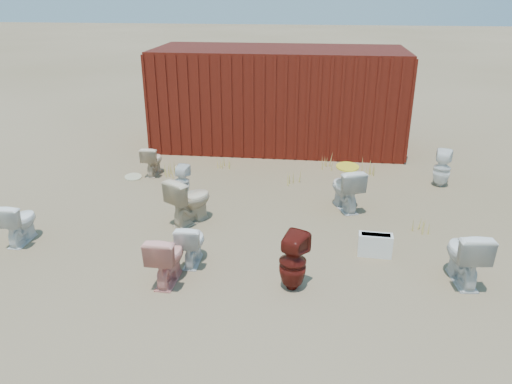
# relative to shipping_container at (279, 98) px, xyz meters

# --- Properties ---
(ground) EXTENTS (100.00, 100.00, 0.00)m
(ground) POSITION_rel_shipping_container_xyz_m (0.00, -5.20, -1.20)
(ground) COLOR brown
(ground) RESTS_ON ground
(shipping_container) EXTENTS (6.00, 2.40, 2.40)m
(shipping_container) POSITION_rel_shipping_container_xyz_m (0.00, 0.00, 0.00)
(shipping_container) COLOR #47110B
(shipping_container) RESTS_ON ground
(toilet_front_a) EXTENTS (0.39, 0.68, 0.70)m
(toilet_front_a) POSITION_rel_shipping_container_xyz_m (-3.60, -5.78, -0.85)
(toilet_front_a) COLOR white
(toilet_front_a) RESTS_ON ground
(toilet_front_pink) EXTENTS (0.44, 0.74, 0.74)m
(toilet_front_pink) POSITION_rel_shipping_container_xyz_m (-0.97, -6.62, -0.83)
(toilet_front_pink) COLOR #E89286
(toilet_front_pink) RESTS_ON ground
(toilet_front_c) EXTENTS (0.37, 0.64, 0.65)m
(toilet_front_c) POSITION_rel_shipping_container_xyz_m (-0.76, -6.08, -0.88)
(toilet_front_c) COLOR white
(toilet_front_c) RESTS_ON ground
(toilet_front_maroon) EXTENTS (0.48, 0.49, 0.81)m
(toilet_front_maroon) POSITION_rel_shipping_container_xyz_m (0.73, -6.58, -0.80)
(toilet_front_maroon) COLOR #59150F
(toilet_front_maroon) RESTS_ON ground
(toilet_front_e) EXTENTS (0.53, 0.83, 0.81)m
(toilet_front_e) POSITION_rel_shipping_container_xyz_m (3.03, -6.12, -0.80)
(toilet_front_e) COLOR silver
(toilet_front_e) RESTS_ON ground
(toilet_back_a) EXTENTS (0.32, 0.33, 0.63)m
(toilet_back_a) POSITION_rel_shipping_container_xyz_m (-1.54, -3.68, -0.89)
(toilet_back_a) COLOR white
(toilet_back_a) RESTS_ON ground
(toilet_back_beige_left) EXTENTS (0.37, 0.63, 0.64)m
(toilet_back_beige_left) POSITION_rel_shipping_container_xyz_m (-2.49, -2.54, -0.88)
(toilet_back_beige_left) COLOR beige
(toilet_back_beige_left) RESTS_ON ground
(toilet_back_beige_right) EXTENTS (0.82, 0.93, 0.82)m
(toilet_back_beige_right) POSITION_rel_shipping_container_xyz_m (-1.11, -4.75, -0.79)
(toilet_back_beige_right) COLOR beige
(toilet_back_beige_right) RESTS_ON ground
(toilet_back_yellowlid) EXTENTS (0.70, 0.89, 0.80)m
(toilet_back_yellowlid) POSITION_rel_shipping_container_xyz_m (1.54, -3.86, -0.80)
(toilet_back_yellowlid) COLOR silver
(toilet_back_yellowlid) RESTS_ON ground
(toilet_back_e) EXTENTS (0.43, 0.43, 0.75)m
(toilet_back_e) POSITION_rel_shipping_container_xyz_m (3.51, -2.47, -0.82)
(toilet_back_e) COLOR white
(toilet_back_e) RESTS_ON ground
(yellow_lid) EXTENTS (0.40, 0.51, 0.02)m
(yellow_lid) POSITION_rel_shipping_container_xyz_m (1.54, -3.86, -0.39)
(yellow_lid) COLOR gold
(yellow_lid) RESTS_ON toilet_back_yellowlid
(loose_tank) EXTENTS (0.51, 0.23, 0.35)m
(loose_tank) POSITION_rel_shipping_container_xyz_m (1.92, -5.55, -1.02)
(loose_tank) COLOR silver
(loose_tank) RESTS_ON ground
(loose_lid_near) EXTENTS (0.50, 0.58, 0.02)m
(loose_lid_near) POSITION_rel_shipping_container_xyz_m (-1.96, -2.11, -1.19)
(loose_lid_near) COLOR #C4B78E
(loose_lid_near) RESTS_ON ground
(loose_lid_far) EXTENTS (0.51, 0.57, 0.02)m
(loose_lid_far) POSITION_rel_shipping_container_xyz_m (-2.86, -2.78, -1.19)
(loose_lid_far) COLOR #BEB58A
(loose_lid_far) RESTS_ON ground
(weed_clump_a) EXTENTS (0.36, 0.36, 0.30)m
(weed_clump_a) POSITION_rel_shipping_container_xyz_m (-2.14, -2.55, -1.05)
(weed_clump_a) COLOR tan
(weed_clump_a) RESTS_ON ground
(weed_clump_b) EXTENTS (0.32, 0.32, 0.27)m
(weed_clump_b) POSITION_rel_shipping_container_xyz_m (0.55, -2.75, -1.06)
(weed_clump_b) COLOR tan
(weed_clump_b) RESTS_ON ground
(weed_clump_c) EXTENTS (0.36, 0.36, 0.33)m
(weed_clump_c) POSITION_rel_shipping_container_xyz_m (2.09, -2.03, -1.04)
(weed_clump_c) COLOR tan
(weed_clump_c) RESTS_ON ground
(weed_clump_d) EXTENTS (0.30, 0.30, 0.22)m
(weed_clump_d) POSITION_rel_shipping_container_xyz_m (-1.05, -1.89, -1.09)
(weed_clump_d) COLOR tan
(weed_clump_d) RESTS_ON ground
(weed_clump_e) EXTENTS (0.34, 0.34, 0.29)m
(weed_clump_e) POSITION_rel_shipping_container_xyz_m (1.21, -1.70, -1.05)
(weed_clump_e) COLOR tan
(weed_clump_e) RESTS_ON ground
(weed_clump_f) EXTENTS (0.28, 0.28, 0.21)m
(weed_clump_f) POSITION_rel_shipping_container_xyz_m (2.73, -4.66, -1.09)
(weed_clump_f) COLOR tan
(weed_clump_f) RESTS_ON ground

